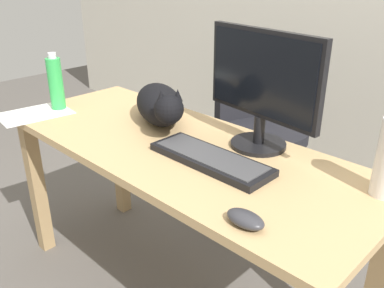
# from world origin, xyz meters

# --- Properties ---
(desk) EXTENTS (1.54, 0.61, 0.72)m
(desk) POSITION_xyz_m (0.00, 0.00, 0.61)
(desk) COLOR tan
(desk) RESTS_ON ground_plane
(office_chair) EXTENTS (0.51, 0.48, 0.96)m
(office_chair) POSITION_xyz_m (-0.13, 0.72, 0.42)
(office_chair) COLOR black
(office_chair) RESTS_ON ground_plane
(monitor) EXTENTS (0.48, 0.20, 0.41)m
(monitor) POSITION_xyz_m (0.23, 0.19, 0.95)
(monitor) COLOR black
(monitor) RESTS_ON desk
(keyboard) EXTENTS (0.44, 0.15, 0.03)m
(keyboard) POSITION_xyz_m (0.20, -0.03, 0.73)
(keyboard) COLOR black
(keyboard) RESTS_ON desk
(cat) EXTENTS (0.53, 0.36, 0.20)m
(cat) POSITION_xyz_m (-0.20, 0.10, 0.80)
(cat) COLOR black
(cat) RESTS_ON desk
(computer_mouse) EXTENTS (0.11, 0.06, 0.04)m
(computer_mouse) POSITION_xyz_m (0.50, -0.23, 0.74)
(computer_mouse) COLOR #333338
(computer_mouse) RESTS_ON desk
(paper_sheet) EXTENTS (0.25, 0.32, 0.00)m
(paper_sheet) POSITION_xyz_m (-0.67, -0.21, 0.72)
(paper_sheet) COLOR white
(paper_sheet) RESTS_ON desk
(spray_bottle) EXTENTS (0.06, 0.06, 0.25)m
(spray_bottle) POSITION_xyz_m (-0.66, -0.10, 0.84)
(spray_bottle) COLOR green
(spray_bottle) RESTS_ON desk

